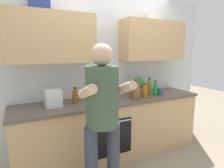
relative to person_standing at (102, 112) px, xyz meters
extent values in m
plane|color=gray|center=(0.50, 0.71, -0.99)|extent=(12.00, 12.00, 0.00)
cube|color=silver|center=(0.50, 1.07, 0.26)|extent=(4.00, 0.06, 2.50)
cube|color=tan|center=(-0.33, 0.88, 0.78)|extent=(1.14, 0.32, 0.65)
cube|color=tan|center=(1.33, 0.88, 0.78)|extent=(1.14, 0.32, 0.65)
cylinder|color=silver|center=(1.34, 0.88, 1.16)|extent=(0.28, 0.28, 0.10)
cube|color=navy|center=(-0.45, 0.88, 1.21)|extent=(0.24, 0.20, 0.21)
cube|color=tan|center=(0.50, 0.71, -0.56)|extent=(2.80, 0.60, 0.86)
cube|color=brown|center=(0.50, 0.71, -0.11)|extent=(2.84, 0.64, 0.04)
cube|color=black|center=(0.33, 0.40, -0.54)|extent=(0.56, 0.02, 0.50)
cylinder|color=silver|center=(0.33, 0.38, -0.31)|extent=(0.52, 0.02, 0.02)
cylinder|color=#383D4C|center=(-0.13, 0.00, -0.57)|extent=(0.14, 0.14, 0.84)
cylinder|color=#383D4C|center=(0.13, 0.00, -0.57)|extent=(0.14, 0.14, 0.84)
cylinder|color=#3F593F|center=(0.00, 0.00, 0.16)|extent=(0.34, 0.34, 0.62)
sphere|color=#D8AD8C|center=(0.00, 0.00, 0.58)|extent=(0.22, 0.22, 0.22)
cylinder|color=#D8AD8C|center=(-0.20, -0.12, 0.25)|extent=(0.09, 0.31, 0.19)
cylinder|color=#D8AD8C|center=(0.20, -0.12, 0.25)|extent=(0.09, 0.31, 0.19)
cylinder|color=#471419|center=(0.24, 0.87, 0.03)|extent=(0.06, 0.06, 0.25)
cylinder|color=#471419|center=(0.24, 0.87, 0.19)|extent=(0.03, 0.03, 0.07)
cylinder|color=black|center=(0.24, 0.87, 0.23)|extent=(0.04, 0.04, 0.02)
cylinder|color=#8C4C14|center=(-0.08, 0.74, -0.01)|extent=(0.07, 0.07, 0.17)
cylinder|color=#8C4C14|center=(-0.08, 0.74, 0.10)|extent=(0.04, 0.04, 0.03)
cylinder|color=black|center=(-0.08, 0.74, 0.12)|extent=(0.04, 0.04, 0.02)
cylinder|color=#198C33|center=(1.20, 0.62, -0.01)|extent=(0.07, 0.07, 0.17)
cylinder|color=#198C33|center=(1.20, 0.62, 0.11)|extent=(0.03, 0.03, 0.05)
cylinder|color=black|center=(1.20, 0.62, 0.14)|extent=(0.04, 0.04, 0.02)
cylinder|color=olive|center=(1.21, 0.79, 0.00)|extent=(0.08, 0.08, 0.19)
cylinder|color=olive|center=(1.21, 0.79, 0.12)|extent=(0.04, 0.04, 0.05)
cylinder|color=black|center=(1.21, 0.79, 0.15)|extent=(0.05, 0.05, 0.02)
cylinder|color=orange|center=(0.99, 0.61, -0.02)|extent=(0.07, 0.07, 0.15)
cylinder|color=orange|center=(0.99, 0.61, 0.08)|extent=(0.03, 0.03, 0.04)
cylinder|color=black|center=(0.99, 0.61, 0.11)|extent=(0.03, 0.03, 0.02)
cylinder|color=#33598C|center=(1.31, 0.63, -0.04)|extent=(0.08, 0.08, 0.11)
cylinder|color=silver|center=(0.47, 0.78, -0.05)|extent=(0.23, 0.23, 0.08)
cube|color=brown|center=(0.78, 0.58, 0.02)|extent=(0.10, 0.14, 0.23)
cylinder|color=black|center=(0.77, 0.56, 0.17)|extent=(0.02, 0.02, 0.06)
cylinder|color=black|center=(0.80, 0.60, 0.17)|extent=(0.02, 0.02, 0.06)
cylinder|color=#9E6647|center=(0.99, 0.79, -0.03)|extent=(0.12, 0.12, 0.12)
sphere|color=#2D6B28|center=(0.99, 0.79, 0.10)|extent=(0.18, 0.18, 0.18)
cube|color=silver|center=(-0.37, 0.72, 0.02)|extent=(0.21, 0.16, 0.22)
camera|label=1|loc=(-0.74, -1.68, 0.62)|focal=29.93mm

